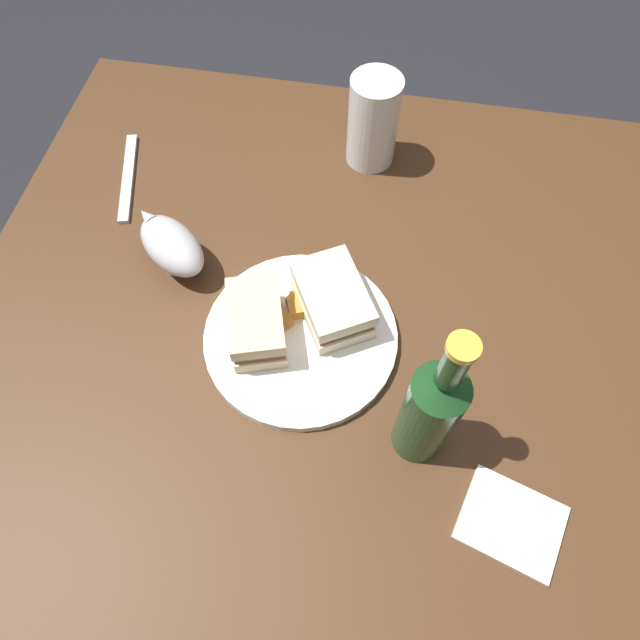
{
  "coord_description": "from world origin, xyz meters",
  "views": [
    {
      "loc": [
        0.04,
        -0.36,
        1.39
      ],
      "look_at": [
        -0.02,
        -0.02,
        0.76
      ],
      "focal_mm": 31.19,
      "sensor_mm": 36.0,
      "label": 1
    }
  ],
  "objects_px": {
    "sandwich_half_left": "(332,300)",
    "gravy_boat": "(171,245)",
    "plate": "(301,337)",
    "sandwich_half_right": "(256,323)",
    "cider_bottle": "(431,410)",
    "napkin": "(511,523)",
    "pint_glass": "(370,126)",
    "fork": "(128,177)"
  },
  "relations": [
    {
      "from": "napkin",
      "to": "pint_glass",
      "type": "bearing_deg",
      "value": 114.03
    },
    {
      "from": "pint_glass",
      "to": "napkin",
      "type": "bearing_deg",
      "value": -65.97
    },
    {
      "from": "gravy_boat",
      "to": "sandwich_half_left",
      "type": "bearing_deg",
      "value": -11.4
    },
    {
      "from": "gravy_boat",
      "to": "napkin",
      "type": "height_order",
      "value": "gravy_boat"
    },
    {
      "from": "gravy_boat",
      "to": "fork",
      "type": "distance_m",
      "value": 0.19
    },
    {
      "from": "fork",
      "to": "sandwich_half_right",
      "type": "bearing_deg",
      "value": 33.27
    },
    {
      "from": "sandwich_half_right",
      "to": "gravy_boat",
      "type": "bearing_deg",
      "value": 145.6
    },
    {
      "from": "sandwich_half_right",
      "to": "plate",
      "type": "bearing_deg",
      "value": 8.76
    },
    {
      "from": "plate",
      "to": "gravy_boat",
      "type": "height_order",
      "value": "gravy_boat"
    },
    {
      "from": "gravy_boat",
      "to": "napkin",
      "type": "distance_m",
      "value": 0.55
    },
    {
      "from": "sandwich_half_right",
      "to": "gravy_boat",
      "type": "xyz_separation_m",
      "value": [
        -0.14,
        0.1,
        -0.0
      ]
    },
    {
      "from": "sandwich_half_right",
      "to": "fork",
      "type": "relative_size",
      "value": 0.68
    },
    {
      "from": "sandwich_half_right",
      "to": "gravy_boat",
      "type": "relative_size",
      "value": 0.92
    },
    {
      "from": "sandwich_half_left",
      "to": "cider_bottle",
      "type": "bearing_deg",
      "value": -49.3
    },
    {
      "from": "sandwich_half_right",
      "to": "pint_glass",
      "type": "distance_m",
      "value": 0.37
    },
    {
      "from": "plate",
      "to": "cider_bottle",
      "type": "xyz_separation_m",
      "value": [
        0.16,
        -0.11,
        0.1
      ]
    },
    {
      "from": "sandwich_half_right",
      "to": "fork",
      "type": "height_order",
      "value": "sandwich_half_right"
    },
    {
      "from": "gravy_boat",
      "to": "plate",
      "type": "bearing_deg",
      "value": -24.42
    },
    {
      "from": "plate",
      "to": "sandwich_half_right",
      "type": "distance_m",
      "value": 0.07
    },
    {
      "from": "cider_bottle",
      "to": "napkin",
      "type": "height_order",
      "value": "cider_bottle"
    },
    {
      "from": "gravy_boat",
      "to": "cider_bottle",
      "type": "xyz_separation_m",
      "value": [
        0.36,
        -0.2,
        0.06
      ]
    },
    {
      "from": "sandwich_half_left",
      "to": "napkin",
      "type": "distance_m",
      "value": 0.34
    },
    {
      "from": "sandwich_half_left",
      "to": "gravy_boat",
      "type": "relative_size",
      "value": 1.06
    },
    {
      "from": "plate",
      "to": "sandwich_half_right",
      "type": "height_order",
      "value": "sandwich_half_right"
    },
    {
      "from": "sandwich_half_right",
      "to": "pint_glass",
      "type": "bearing_deg",
      "value": 74.92
    },
    {
      "from": "sandwich_half_right",
      "to": "gravy_boat",
      "type": "distance_m",
      "value": 0.17
    },
    {
      "from": "plate",
      "to": "pint_glass",
      "type": "xyz_separation_m",
      "value": [
        0.04,
        0.35,
        0.05
      ]
    },
    {
      "from": "pint_glass",
      "to": "cider_bottle",
      "type": "xyz_separation_m",
      "value": [
        0.12,
        -0.45,
        0.04
      ]
    },
    {
      "from": "gravy_boat",
      "to": "cider_bottle",
      "type": "relative_size",
      "value": 0.51
    },
    {
      "from": "pint_glass",
      "to": "napkin",
      "type": "relative_size",
      "value": 1.31
    },
    {
      "from": "plate",
      "to": "pint_glass",
      "type": "distance_m",
      "value": 0.35
    },
    {
      "from": "plate",
      "to": "cider_bottle",
      "type": "height_order",
      "value": "cider_bottle"
    },
    {
      "from": "cider_bottle",
      "to": "napkin",
      "type": "xyz_separation_m",
      "value": [
        0.11,
        -0.08,
        -0.1
      ]
    },
    {
      "from": "sandwich_half_left",
      "to": "napkin",
      "type": "height_order",
      "value": "sandwich_half_left"
    },
    {
      "from": "sandwich_half_left",
      "to": "gravy_boat",
      "type": "xyz_separation_m",
      "value": [
        -0.23,
        0.05,
        -0.0
      ]
    },
    {
      "from": "plate",
      "to": "sandwich_half_left",
      "type": "distance_m",
      "value": 0.07
    },
    {
      "from": "plate",
      "to": "napkin",
      "type": "bearing_deg",
      "value": -33.89
    },
    {
      "from": "napkin",
      "to": "gravy_boat",
      "type": "bearing_deg",
      "value": 149.83
    },
    {
      "from": "plate",
      "to": "fork",
      "type": "relative_size",
      "value": 1.42
    },
    {
      "from": "sandwich_half_left",
      "to": "cider_bottle",
      "type": "xyz_separation_m",
      "value": [
        0.13,
        -0.15,
        0.06
      ]
    },
    {
      "from": "cider_bottle",
      "to": "plate",
      "type": "bearing_deg",
      "value": 146.72
    },
    {
      "from": "cider_bottle",
      "to": "fork",
      "type": "bearing_deg",
      "value": 145.19
    }
  ]
}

